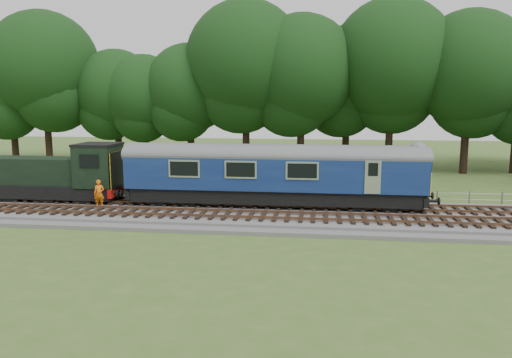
# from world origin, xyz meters

# --- Properties ---
(ground) EXTENTS (120.00, 120.00, 0.00)m
(ground) POSITION_xyz_m (0.00, 0.00, 0.00)
(ground) COLOR #3A5A21
(ground) RESTS_ON ground
(ballast) EXTENTS (70.00, 7.00, 0.35)m
(ballast) POSITION_xyz_m (0.00, 0.00, 0.17)
(ballast) COLOR #4C4C4F
(ballast) RESTS_ON ground
(track_north) EXTENTS (67.20, 2.40, 0.21)m
(track_north) POSITION_xyz_m (0.00, 1.40, 0.42)
(track_north) COLOR black
(track_north) RESTS_ON ballast
(track_south) EXTENTS (67.20, 2.40, 0.21)m
(track_south) POSITION_xyz_m (0.00, -1.60, 0.42)
(track_south) COLOR black
(track_south) RESTS_ON ballast
(fence) EXTENTS (64.00, 0.12, 1.00)m
(fence) POSITION_xyz_m (0.00, 4.50, 0.00)
(fence) COLOR #6B6054
(fence) RESTS_ON ground
(tree_line) EXTENTS (70.00, 8.00, 18.00)m
(tree_line) POSITION_xyz_m (0.00, 22.00, 0.00)
(tree_line) COLOR black
(tree_line) RESTS_ON ground
(dmu_railcar) EXTENTS (18.05, 2.86, 3.88)m
(dmu_railcar) POSITION_xyz_m (-0.42, 1.40, 2.61)
(dmu_railcar) COLOR black
(dmu_railcar) RESTS_ON ground
(shunter_loco) EXTENTS (8.91, 2.60, 3.38)m
(shunter_loco) POSITION_xyz_m (-14.35, 1.40, 1.97)
(shunter_loco) COLOR black
(shunter_loco) RESTS_ON ground
(worker) EXTENTS (0.69, 0.53, 1.69)m
(worker) POSITION_xyz_m (-10.86, -0.36, 1.19)
(worker) COLOR orange
(worker) RESTS_ON ballast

